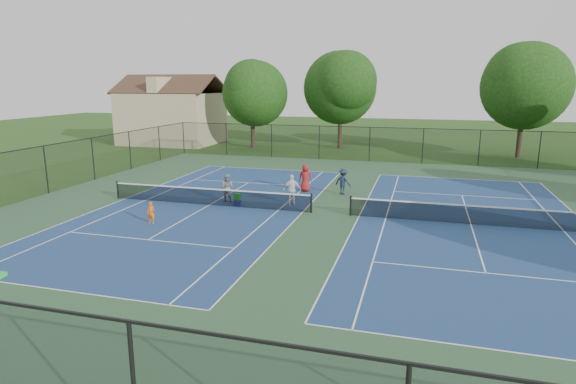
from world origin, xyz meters
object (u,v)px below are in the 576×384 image
(tree_back_d, at_px, (525,82))
(tree_back_b, at_px, (341,84))
(bystander_c, at_px, (305,178))
(tree_back_a, at_px, (252,90))
(clapboard_house, at_px, (172,116))
(instructor, at_px, (227,188))
(ball_crate, at_px, (238,203))
(bystander_a, at_px, (292,189))
(bystander_b, at_px, (343,182))
(ball_hopper, at_px, (237,197))
(child_player, at_px, (151,213))

(tree_back_d, bearing_deg, tree_back_b, 173.29)
(bystander_c, bearing_deg, tree_back_b, -86.82)
(tree_back_a, bearing_deg, clapboard_house, 174.29)
(instructor, distance_m, ball_crate, 1.38)
(bystander_a, height_order, bystander_b, bystander_a)
(ball_crate, bearing_deg, bystander_a, 20.32)
(ball_hopper, bearing_deg, clapboard_house, 125.53)
(clapboard_house, distance_m, ball_hopper, 30.34)
(instructor, height_order, ball_hopper, instructor)
(bystander_b, height_order, ball_crate, bystander_b)
(child_player, bearing_deg, tree_back_b, 77.38)
(tree_back_a, xyz_separation_m, child_player, (4.78, -28.09, -5.49))
(tree_back_d, height_order, child_player, tree_back_d)
(bystander_b, bearing_deg, ball_hopper, 57.66)
(bystander_b, bearing_deg, bystander_a, 72.09)
(tree_back_d, bearing_deg, child_player, -127.06)
(tree_back_b, xyz_separation_m, bystander_b, (3.86, -21.26, -5.78))
(tree_back_d, distance_m, bystander_c, 25.34)
(tree_back_b, distance_m, bystander_b, 22.37)
(tree_back_a, bearing_deg, tree_back_b, 12.53)
(bystander_b, bearing_deg, clapboard_house, -23.18)
(instructor, xyz_separation_m, bystander_a, (3.85, 0.33, 0.05))
(bystander_c, relative_size, ball_crate, 4.36)
(clapboard_house, xyz_separation_m, ball_hopper, (17.57, -24.60, -2.59))
(bystander_b, bearing_deg, child_player, 65.90)
(clapboard_house, bearing_deg, ball_hopper, -54.47)
(child_player, xyz_separation_m, instructor, (1.84, 5.24, 0.27))
(tree_back_a, xyz_separation_m, clapboard_house, (-10.00, 1.00, -2.95))
(ball_crate, bearing_deg, tree_back_d, 52.01)
(tree_back_b, xyz_separation_m, child_player, (-4.22, -30.09, -6.05))
(tree_back_d, distance_m, clapboard_house, 36.21)
(tree_back_b, bearing_deg, instructor, -95.46)
(tree_back_d, bearing_deg, ball_hopper, -127.99)
(bystander_b, distance_m, ball_hopper, 6.85)
(tree_back_d, xyz_separation_m, bystander_a, (-15.53, -22.52, -5.95))
(instructor, distance_m, ball_hopper, 1.25)
(tree_back_d, bearing_deg, bystander_b, -124.29)
(tree_back_a, relative_size, tree_back_b, 0.91)
(clapboard_house, bearing_deg, tree_back_a, -5.71)
(tree_back_d, xyz_separation_m, ball_crate, (-18.43, -23.60, -6.67))
(instructor, xyz_separation_m, ball_hopper, (0.94, -0.75, -0.32))
(tree_back_b, relative_size, bystander_a, 5.77)
(tree_back_d, relative_size, instructor, 6.34)
(tree_back_d, relative_size, ball_hopper, 26.47)
(instructor, relative_size, bystander_b, 1.01)
(tree_back_a, relative_size, instructor, 5.60)
(tree_back_a, bearing_deg, child_player, -80.33)
(instructor, bearing_deg, tree_back_a, -75.52)
(child_player, distance_m, instructor, 5.56)
(tree_back_a, distance_m, instructor, 24.36)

